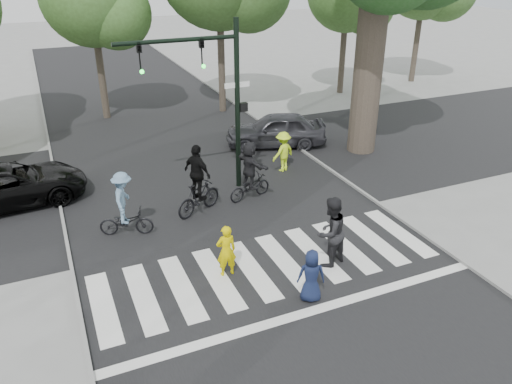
# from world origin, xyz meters

# --- Properties ---
(ground) EXTENTS (120.00, 120.00, 0.00)m
(ground) POSITION_xyz_m (0.00, 0.00, 0.00)
(ground) COLOR gray
(ground) RESTS_ON ground
(road_stem) EXTENTS (10.00, 70.00, 0.01)m
(road_stem) POSITION_xyz_m (0.00, 5.00, 0.01)
(road_stem) COLOR black
(road_stem) RESTS_ON ground
(road_cross) EXTENTS (70.00, 10.00, 0.01)m
(road_cross) POSITION_xyz_m (0.00, 8.00, 0.01)
(road_cross) COLOR black
(road_cross) RESTS_ON ground
(curb_left) EXTENTS (0.10, 70.00, 0.10)m
(curb_left) POSITION_xyz_m (-5.05, 5.00, 0.05)
(curb_left) COLOR gray
(curb_left) RESTS_ON ground
(curb_right) EXTENTS (0.10, 70.00, 0.10)m
(curb_right) POSITION_xyz_m (5.05, 5.00, 0.05)
(curb_right) COLOR gray
(curb_right) RESTS_ON ground
(crosswalk) EXTENTS (10.00, 3.85, 0.01)m
(crosswalk) POSITION_xyz_m (0.00, 0.66, 0.01)
(crosswalk) COLOR silver
(crosswalk) RESTS_ON ground
(traffic_signal) EXTENTS (4.45, 0.29, 6.00)m
(traffic_signal) POSITION_xyz_m (0.35, 6.20, 3.90)
(traffic_signal) COLOR black
(traffic_signal) RESTS_ON ground
(bg_tree_2) EXTENTS (5.04, 4.80, 8.40)m
(bg_tree_2) POSITION_xyz_m (-1.76, 16.62, 5.78)
(bg_tree_2) COLOR brown
(bg_tree_2) RESTS_ON ground
(pedestrian_woman) EXTENTS (0.56, 0.37, 1.50)m
(pedestrian_woman) POSITION_xyz_m (-1.20, 1.09, 0.75)
(pedestrian_woman) COLOR #DAC500
(pedestrian_woman) RESTS_ON ground
(pedestrian_child) EXTENTS (0.81, 0.69, 1.42)m
(pedestrian_child) POSITION_xyz_m (0.34, -0.77, 0.71)
(pedestrian_child) COLOR #141D3C
(pedestrian_child) RESTS_ON ground
(pedestrian_adult) EXTENTS (1.19, 1.06, 2.04)m
(pedestrian_adult) POSITION_xyz_m (1.59, 0.43, 1.02)
(pedestrian_adult) COLOR black
(pedestrian_adult) RESTS_ON ground
(cyclist_left) EXTENTS (1.73, 1.20, 2.07)m
(cyclist_left) POSITION_xyz_m (-3.27, 4.32, 0.90)
(cyclist_left) COLOR black
(cyclist_left) RESTS_ON ground
(cyclist_mid) EXTENTS (1.88, 1.28, 2.41)m
(cyclist_mid) POSITION_xyz_m (-0.79, 4.76, 0.99)
(cyclist_mid) COLOR black
(cyclist_mid) RESTS_ON ground
(cyclist_right) EXTENTS (1.77, 1.64, 2.12)m
(cyclist_right) POSITION_xyz_m (1.17, 5.08, 0.95)
(cyclist_right) COLOR black
(cyclist_right) RESTS_ON ground
(car_suv) EXTENTS (5.30, 2.83, 1.42)m
(car_suv) POSITION_xyz_m (-6.54, 7.98, 0.71)
(car_suv) COLOR black
(car_suv) RESTS_ON ground
(car_grey) EXTENTS (4.74, 3.11, 1.50)m
(car_grey) POSITION_xyz_m (4.30, 9.49, 0.75)
(car_grey) COLOR #333338
(car_grey) RESTS_ON ground
(bystander_hivis) EXTENTS (1.18, 0.92, 1.61)m
(bystander_hivis) POSITION_xyz_m (3.35, 6.83, 0.80)
(bystander_hivis) COLOR #CFFE23
(bystander_hivis) RESTS_ON ground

